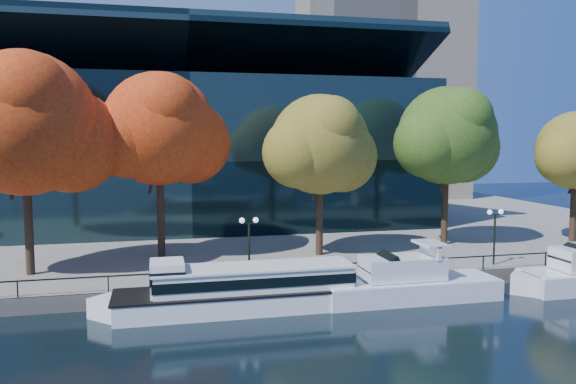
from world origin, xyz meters
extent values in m
plane|color=black|center=(0.00, 0.00, 0.00)|extent=(160.00, 160.00, 0.00)
cube|color=slate|center=(0.00, 36.50, 0.50)|extent=(90.00, 67.00, 1.00)
cube|color=#47443F|center=(0.00, 3.05, 0.50)|extent=(90.00, 0.25, 1.00)
cube|color=black|center=(0.00, 3.25, 1.95)|extent=(88.20, 0.08, 0.08)
cube|color=black|center=(0.00, 3.25, 1.45)|extent=(0.07, 0.07, 0.90)
cube|color=black|center=(-4.00, 32.00, 8.00)|extent=(50.00, 24.00, 16.00)
cube|color=black|center=(-4.00, 28.00, 17.50)|extent=(50.00, 17.14, 7.86)
cube|color=white|center=(-2.11, 1.16, 0.59)|extent=(14.90, 3.62, 1.17)
cube|color=black|center=(-2.11, 1.16, 1.19)|extent=(15.20, 3.69, 0.13)
cube|color=white|center=(-9.56, 1.16, 0.59)|extent=(3.00, 3.00, 1.17)
cube|color=white|center=(-1.58, 1.16, 1.86)|extent=(11.62, 2.97, 1.28)
cube|color=black|center=(-1.58, 1.16, 1.92)|extent=(11.77, 3.04, 0.59)
cube|color=white|center=(-1.58, 1.16, 2.55)|extent=(11.92, 3.11, 0.11)
cube|color=white|center=(-6.58, 1.16, 2.18)|extent=(1.92, 2.53, 1.92)
cube|color=black|center=(-6.58, 1.16, 2.39)|extent=(1.97, 2.61, 0.74)
cube|color=white|center=(8.35, 0.83, 0.64)|extent=(11.23, 3.21, 1.28)
cube|color=white|center=(2.73, 0.83, 0.64)|extent=(2.46, 2.46, 1.28)
cube|color=white|center=(8.35, 0.83, 1.30)|extent=(11.00, 3.14, 0.09)
cube|color=white|center=(7.78, 0.83, 2.08)|extent=(5.05, 2.41, 1.39)
cube|color=black|center=(6.33, 0.83, 2.19)|extent=(2.21, 2.31, 1.75)
cube|color=white|center=(9.69, 0.83, 3.10)|extent=(0.27, 2.50, 0.86)
cube|color=white|center=(9.69, 0.83, 3.53)|extent=(1.50, 2.50, 0.16)
cube|color=white|center=(16.41, 0.21, 0.66)|extent=(2.44, 2.44, 1.33)
cube|color=black|center=(19.60, 0.21, 2.27)|extent=(2.02, 2.23, 1.67)
cylinder|color=black|center=(-15.46, 8.96, 5.05)|extent=(0.56, 0.56, 8.09)
cylinder|color=black|center=(-14.96, 9.16, 8.22)|extent=(1.26, 1.92, 4.04)
cylinder|color=black|center=(-15.86, 8.66, 7.94)|extent=(1.15, 1.31, 3.61)
sphere|color=#9F1F0C|center=(-15.46, 8.96, 11.11)|extent=(9.55, 9.55, 9.55)
sphere|color=#9F1F0C|center=(-12.84, 10.39, 9.92)|extent=(7.17, 7.17, 7.17)
sphere|color=#9F1F0C|center=(-14.98, 7.05, 12.79)|extent=(5.73, 5.73, 5.73)
cylinder|color=black|center=(-6.81, 12.26, 4.93)|extent=(0.56, 0.56, 7.86)
cylinder|color=black|center=(-6.31, 12.46, 8.02)|extent=(1.23, 1.88, 3.93)
cylinder|color=black|center=(-7.21, 11.96, 7.74)|extent=(1.13, 1.28, 3.51)
sphere|color=#9F1F0C|center=(-6.81, 12.26, 10.83)|extent=(8.51, 8.51, 8.51)
sphere|color=#9F1F0C|center=(-4.47, 13.53, 9.76)|extent=(6.38, 6.38, 6.38)
sphere|color=#9F1F0C|center=(-8.94, 11.41, 10.19)|extent=(5.96, 5.96, 5.96)
sphere|color=#9F1F0C|center=(-6.39, 10.55, 12.32)|extent=(5.11, 5.11, 5.11)
cylinder|color=black|center=(5.29, 10.74, 4.46)|extent=(0.56, 0.56, 6.92)
cylinder|color=black|center=(5.79, 10.94, 7.18)|extent=(1.13, 1.69, 3.47)
cylinder|color=black|center=(4.89, 10.44, 6.93)|extent=(1.03, 1.17, 3.10)
sphere|color=brown|center=(5.29, 10.74, 9.65)|extent=(7.75, 7.75, 7.75)
sphere|color=brown|center=(7.42, 11.90, 8.68)|extent=(5.81, 5.81, 5.81)
sphere|color=brown|center=(3.35, 9.96, 9.07)|extent=(5.42, 5.42, 5.42)
sphere|color=brown|center=(5.68, 9.19, 11.00)|extent=(4.65, 4.65, 4.65)
cylinder|color=black|center=(16.96, 12.35, 4.74)|extent=(0.56, 0.56, 7.47)
cylinder|color=black|center=(17.46, 12.55, 7.67)|extent=(1.19, 1.80, 3.74)
cylinder|color=black|center=(16.56, 12.05, 7.41)|extent=(1.09, 1.24, 3.34)
sphere|color=#2B4B17|center=(16.96, 12.35, 10.34)|extent=(8.30, 8.30, 8.30)
sphere|color=#2B4B17|center=(19.24, 13.60, 9.31)|extent=(6.23, 6.23, 6.23)
sphere|color=#2B4B17|center=(14.88, 11.52, 9.72)|extent=(5.81, 5.81, 5.81)
sphere|color=#2B4B17|center=(17.37, 10.69, 11.80)|extent=(4.98, 4.98, 4.98)
cylinder|color=black|center=(28.85, 11.17, 4.22)|extent=(0.56, 0.56, 6.44)
cylinder|color=black|center=(28.45, 10.87, 6.52)|extent=(0.99, 1.11, 2.89)
sphere|color=brown|center=(28.85, 11.17, 9.05)|extent=(6.88, 6.88, 6.88)
sphere|color=brown|center=(27.13, 10.48, 8.54)|extent=(4.81, 4.81, 4.81)
cylinder|color=black|center=(-1.30, 4.50, 2.80)|extent=(0.14, 0.14, 3.60)
cube|color=black|center=(-1.30, 4.50, 4.65)|extent=(0.90, 0.06, 0.06)
sphere|color=white|center=(-1.75, 4.50, 4.85)|extent=(0.36, 0.36, 0.36)
sphere|color=white|center=(-0.85, 4.50, 4.85)|extent=(0.36, 0.36, 0.36)
cylinder|color=black|center=(16.64, 4.50, 2.80)|extent=(0.14, 0.14, 3.60)
cube|color=black|center=(16.64, 4.50, 4.65)|extent=(0.90, 0.06, 0.06)
sphere|color=white|center=(16.19, 4.50, 4.85)|extent=(0.36, 0.36, 0.36)
sphere|color=white|center=(17.09, 4.50, 4.85)|extent=(0.36, 0.36, 0.36)
camera|label=1|loc=(-6.99, -31.07, 10.19)|focal=35.00mm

